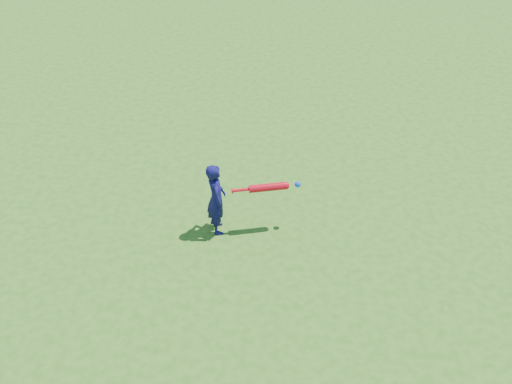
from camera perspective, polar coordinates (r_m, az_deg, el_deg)
ground at (r=7.60m, az=1.00°, el=-2.30°), size 80.00×80.00×0.00m
child at (r=7.08m, az=-4.00°, el=-0.68°), size 0.33×0.41×1.00m
bat_swing at (r=7.02m, az=1.46°, el=0.50°), size 0.85×0.28×0.10m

